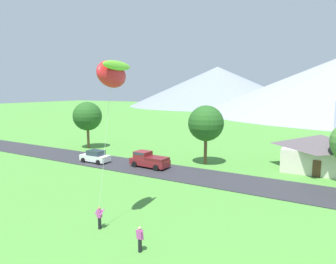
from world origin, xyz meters
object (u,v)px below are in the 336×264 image
(parked_car_white_west_end, at_px, (95,157))
(kite_flyer_with_kite, at_px, (112,76))
(tree_left_of_center, at_px, (87,116))
(pickup_truck_maroon_west_side, at_px, (149,160))
(house_left_center, at_px, (320,152))
(watcher_person, at_px, (140,239))
(tree_center, at_px, (206,123))

(parked_car_white_west_end, xyz_separation_m, kite_flyer_with_kite, (15.00, -13.57, 10.18))
(tree_left_of_center, height_order, kite_flyer_with_kite, kite_flyer_with_kite)
(tree_left_of_center, distance_m, pickup_truck_maroon_west_side, 17.99)
(house_left_center, bearing_deg, watcher_person, -106.84)
(parked_car_white_west_end, bearing_deg, watcher_person, -40.08)
(pickup_truck_maroon_west_side, bearing_deg, kite_flyer_with_kite, -64.82)
(tree_left_of_center, distance_m, parked_car_white_west_end, 12.14)
(house_left_center, bearing_deg, tree_center, -160.84)
(tree_left_of_center, xyz_separation_m, parked_car_white_west_end, (8.53, -7.28, -4.66))
(tree_center, height_order, kite_flyer_with_kite, kite_flyer_with_kite)
(house_left_center, height_order, parked_car_white_west_end, house_left_center)
(kite_flyer_with_kite, bearing_deg, tree_center, 94.02)
(parked_car_white_west_end, bearing_deg, pickup_truck_maroon_west_side, 10.72)
(parked_car_white_west_end, height_order, pickup_truck_maroon_west_side, pickup_truck_maroon_west_side)
(tree_center, xyz_separation_m, parked_car_white_west_end, (-13.56, -6.87, -4.72))
(tree_center, height_order, parked_car_white_west_end, tree_center)
(house_left_center, height_order, pickup_truck_maroon_west_side, house_left_center)
(parked_car_white_west_end, height_order, kite_flyer_with_kite, kite_flyer_with_kite)
(pickup_truck_maroon_west_side, relative_size, kite_flyer_with_kite, 0.43)
(tree_center, distance_m, parked_car_white_west_end, 15.92)
(pickup_truck_maroon_west_side, distance_m, watcher_person, 20.48)
(house_left_center, relative_size, tree_left_of_center, 1.09)
(house_left_center, xyz_separation_m, kite_flyer_with_kite, (-12.12, -25.15, 8.72))
(house_left_center, xyz_separation_m, parked_car_white_west_end, (-27.12, -11.58, -1.46))
(tree_left_of_center, distance_m, kite_flyer_with_kite, 31.92)
(tree_center, bearing_deg, kite_flyer_with_kite, -85.98)
(house_left_center, bearing_deg, pickup_truck_maroon_west_side, -152.31)
(tree_left_of_center, bearing_deg, tree_center, -1.06)
(house_left_center, relative_size, tree_center, 1.09)
(house_left_center, xyz_separation_m, pickup_truck_maroon_west_side, (-19.21, -10.08, -1.27))
(house_left_center, distance_m, kite_flyer_with_kite, 29.25)
(tree_center, relative_size, watcher_person, 4.78)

